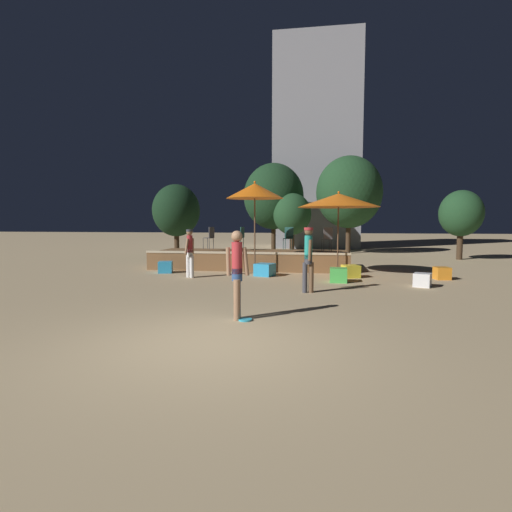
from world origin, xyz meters
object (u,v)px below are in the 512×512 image
at_px(cube_seat_3, 351,271).
at_px(person_2, 237,272).
at_px(bistro_chair_2, 327,237).
at_px(background_tree_0, 349,192).
at_px(cube_seat_0, 166,267).
at_px(background_tree_1, 176,211).
at_px(background_tree_2, 274,197).
at_px(background_tree_3, 461,214).
at_px(bistro_chair_0, 289,236).
at_px(cube_seat_5, 265,270).
at_px(person_0, 308,256).
at_px(cube_seat_1, 338,275).
at_px(cube_seat_2, 442,273).
at_px(background_tree_4, 292,214).
at_px(cube_seat_4, 422,280).
at_px(bistro_chair_1, 241,235).
at_px(bistro_chair_3, 210,236).
at_px(person_1, 190,251).
at_px(patio_umbrella_1, 255,191).
at_px(patio_umbrella_0, 339,200).
at_px(frisbee_disc, 245,320).

bearing_deg(cube_seat_3, person_2, -112.60).
distance_m(bistro_chair_2, background_tree_0, 9.03).
relative_size(cube_seat_0, background_tree_1, 0.15).
relative_size(cube_seat_0, cube_seat_3, 0.92).
relative_size(background_tree_2, background_tree_3, 1.60).
relative_size(bistro_chair_0, background_tree_0, 0.16).
bearing_deg(background_tree_1, person_2, -65.60).
height_order(cube_seat_5, person_0, person_0).
height_order(cube_seat_5, bistro_chair_2, bistro_chair_2).
distance_m(cube_seat_1, cube_seat_2, 3.53).
relative_size(cube_seat_0, bistro_chair_2, 0.66).
bearing_deg(background_tree_4, cube_seat_3, -75.03).
distance_m(cube_seat_4, bistro_chair_1, 7.70).
height_order(bistro_chair_3, background_tree_2, background_tree_2).
bearing_deg(cube_seat_0, person_1, -39.77).
relative_size(patio_umbrella_1, background_tree_3, 0.97).
distance_m(patio_umbrella_0, cube_seat_1, 2.96).
bearing_deg(cube_seat_1, background_tree_0, 84.61).
bearing_deg(person_0, bistro_chair_1, -79.42).
bearing_deg(patio_umbrella_0, cube_seat_3, -57.17).
xyz_separation_m(cube_seat_1, bistro_chair_3, (-5.02, 3.38, 1.07)).
xyz_separation_m(person_2, bistro_chair_3, (-2.89, 8.50, 0.38)).
relative_size(cube_seat_2, cube_seat_3, 0.77).
xyz_separation_m(cube_seat_0, background_tree_1, (-2.35, 7.58, 2.27)).
bearing_deg(background_tree_4, cube_seat_2, -60.69).
bearing_deg(person_1, bistro_chair_0, 66.66).
distance_m(cube_seat_4, background_tree_4, 12.51).
distance_m(patio_umbrella_1, cube_seat_4, 6.19).
relative_size(cube_seat_5, person_0, 0.43).
bearing_deg(bistro_chair_2, background_tree_2, -86.49).
xyz_separation_m(patio_umbrella_1, cube_seat_0, (-3.29, -0.11, -2.73)).
xyz_separation_m(patio_umbrella_1, bistro_chair_3, (-2.18, 1.96, -1.64)).
bearing_deg(cube_seat_4, cube_seat_5, 161.54).
distance_m(patio_umbrella_0, background_tree_1, 11.13).
bearing_deg(cube_seat_4, patio_umbrella_0, 135.17).
bearing_deg(patio_umbrella_1, background_tree_4, 85.93).
distance_m(bistro_chair_2, bistro_chair_3, 4.75).
xyz_separation_m(cube_seat_5, person_2, (0.31, -6.18, 0.70)).
bearing_deg(cube_seat_3, bistro_chair_3, 157.55).
bearing_deg(bistro_chair_1, cube_seat_5, 38.90).
xyz_separation_m(patio_umbrella_0, bistro_chair_0, (-1.85, 1.65, -1.31)).
distance_m(cube_seat_3, cube_seat_5, 2.90).
relative_size(background_tree_0, background_tree_4, 1.61).
height_order(person_2, background_tree_4, background_tree_4).
relative_size(person_1, background_tree_4, 0.46).
height_order(bistro_chair_3, background_tree_1, background_tree_1).
xyz_separation_m(bistro_chair_3, background_tree_4, (2.85, 7.57, 1.00)).
distance_m(cube_seat_2, person_1, 8.28).
distance_m(person_1, bistro_chair_1, 3.83).
height_order(patio_umbrella_0, frisbee_disc, patio_umbrella_0).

